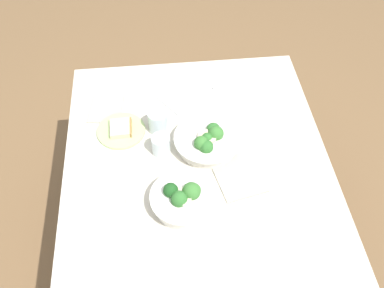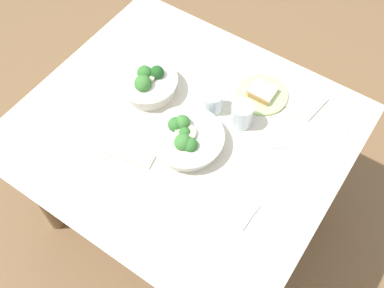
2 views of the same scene
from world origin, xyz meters
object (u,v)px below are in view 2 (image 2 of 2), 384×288
at_px(broccoli_bowl_far, 147,83).
at_px(table_knife_left, 188,63).
at_px(fork_by_far_bowl, 343,123).
at_px(napkin_folded_upper, 301,99).
at_px(broccoli_bowl_near, 186,138).
at_px(water_glass_center, 242,115).
at_px(fork_by_near_bowl, 251,216).
at_px(napkin_folded_lower, 134,141).
at_px(table_knife_right, 270,148).
at_px(water_glass_side, 213,102).
at_px(bread_side_plate, 262,94).

height_order(broccoli_bowl_far, table_knife_left, broccoli_bowl_far).
bearing_deg(fork_by_far_bowl, napkin_folded_upper, -137.39).
distance_m(broccoli_bowl_near, fork_by_far_bowl, 0.58).
bearing_deg(water_glass_center, napkin_folded_upper, 58.76).
xyz_separation_m(fork_by_near_bowl, napkin_folded_upper, (-0.09, 0.52, 0.00)).
distance_m(broccoli_bowl_far, fork_by_near_bowl, 0.64).
distance_m(napkin_folded_upper, napkin_folded_lower, 0.65).
xyz_separation_m(fork_by_near_bowl, table_knife_right, (-0.08, 0.27, -0.00)).
distance_m(water_glass_side, fork_by_far_bowl, 0.48).
bearing_deg(broccoli_bowl_far, broccoli_bowl_near, -24.61).
bearing_deg(napkin_folded_lower, water_glass_side, 61.84).
relative_size(water_glass_center, napkin_folded_upper, 0.60).
distance_m(fork_by_near_bowl, table_knife_left, 0.70).
distance_m(broccoli_bowl_near, water_glass_side, 0.18).
bearing_deg(fork_by_near_bowl, broccoli_bowl_far, 68.91).
height_order(broccoli_bowl_near, napkin_folded_lower, broccoli_bowl_near).
relative_size(broccoli_bowl_far, fork_by_near_bowl, 2.20).
xyz_separation_m(water_glass_center, table_knife_right, (0.14, -0.04, -0.05)).
bearing_deg(broccoli_bowl_near, table_knife_left, 123.79).
height_order(broccoli_bowl_far, napkin_folded_lower, broccoli_bowl_far).
bearing_deg(table_knife_right, fork_by_near_bowl, 70.43).
height_order(bread_side_plate, napkin_folded_upper, bread_side_plate).
bearing_deg(water_glass_side, fork_by_far_bowl, 26.19).
relative_size(fork_by_far_bowl, fork_by_near_bowl, 0.74).
bearing_deg(broccoli_bowl_far, fork_by_far_bowl, 21.98).
xyz_separation_m(broccoli_bowl_near, napkin_folded_lower, (-0.16, -0.10, -0.03)).
height_order(fork_by_near_bowl, table_knife_left, same).
bearing_deg(table_knife_right, napkin_folded_lower, -4.54).
relative_size(table_knife_left, napkin_folded_lower, 1.01).
relative_size(broccoli_bowl_near, bread_side_plate, 1.33).
height_order(table_knife_left, napkin_folded_lower, napkin_folded_lower).
height_order(table_knife_left, table_knife_right, same).
distance_m(broccoli_bowl_near, table_knife_right, 0.30).
xyz_separation_m(broccoli_bowl_far, broccoli_bowl_near, (0.26, -0.12, -0.01)).
bearing_deg(broccoli_bowl_near, table_knife_right, 30.87).
distance_m(broccoli_bowl_near, napkin_folded_upper, 0.48).
distance_m(bread_side_plate, napkin_folded_upper, 0.15).
bearing_deg(fork_by_near_bowl, fork_by_far_bowl, -9.91).
xyz_separation_m(bread_side_plate, table_knife_right, (0.14, -0.19, -0.01)).
bearing_deg(fork_by_far_bowl, water_glass_side, -107.07).
distance_m(table_knife_right, napkin_folded_lower, 0.49).
height_order(fork_by_far_bowl, table_knife_right, same).
height_order(water_glass_center, fork_by_far_bowl, water_glass_center).
height_order(water_glass_side, napkin_folded_lower, water_glass_side).
xyz_separation_m(water_glass_center, fork_by_far_bowl, (0.31, 0.21, -0.05)).
distance_m(broccoli_bowl_near, table_knife_left, 0.39).
height_order(water_glass_side, table_knife_right, water_glass_side).
relative_size(broccoli_bowl_near, fork_by_far_bowl, 3.34).
bearing_deg(table_knife_right, bread_side_plate, -88.93).
distance_m(bread_side_plate, table_knife_left, 0.33).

